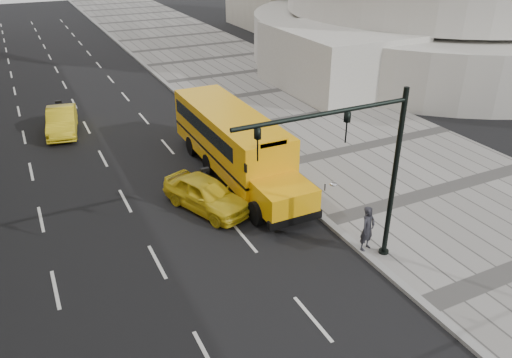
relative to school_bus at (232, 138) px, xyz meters
name	(u,v)px	position (x,y,z in m)	size (l,w,h in m)	color
ground	(147,196)	(-4.50, -0.62, -1.76)	(140.00, 140.00, 0.00)	black
sidewalk_museum	(363,148)	(7.50, -0.62, -1.69)	(12.00, 140.00, 0.15)	gray
curb_museum	(265,169)	(1.50, -0.62, -1.69)	(0.30, 140.00, 0.15)	gray
school_bus	(232,138)	(0.00, 0.00, 0.00)	(2.96, 11.56, 3.19)	#FFAF0C
taxi_near	(206,194)	(-2.50, -2.86, -1.04)	(1.71, 4.25, 1.45)	yellow
taxi_far	(62,121)	(-6.84, 9.09, -1.03)	(1.55, 4.45, 1.47)	yellow
pedestrian	(368,228)	(1.65, -8.45, -0.73)	(0.65, 0.42, 1.77)	#2C2C33
traffic_signal	(363,163)	(0.69, -8.95, 2.33)	(6.18, 0.36, 6.40)	black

